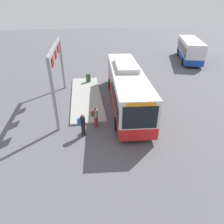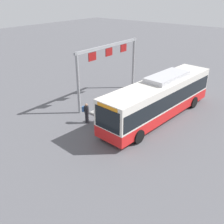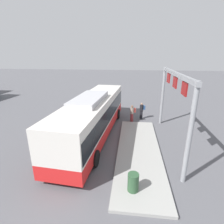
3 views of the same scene
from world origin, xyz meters
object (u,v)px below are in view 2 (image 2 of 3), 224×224
(bus_main, at_px, (159,97))
(trash_bin, at_px, (159,84))
(person_waiting_near, at_px, (86,113))
(person_boarding, at_px, (103,112))

(bus_main, relative_size, trash_bin, 13.51)
(person_waiting_near, xyz_separation_m, trash_bin, (-10.09, 0.84, -0.28))
(person_boarding, distance_m, trash_bin, 9.15)
(bus_main, distance_m, trash_bin, 6.62)
(person_boarding, distance_m, person_waiting_near, 1.33)
(bus_main, xyz_separation_m, person_boarding, (3.41, -2.99, -0.92))
(person_boarding, xyz_separation_m, trash_bin, (-9.14, -0.09, -0.28))
(trash_bin, bearing_deg, person_boarding, 0.59)
(bus_main, bearing_deg, person_boarding, -36.51)
(bus_main, xyz_separation_m, person_waiting_near, (4.36, -3.92, -0.92))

